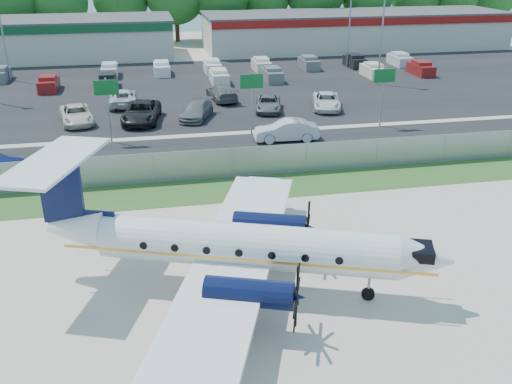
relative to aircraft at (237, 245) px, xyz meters
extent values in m
plane|color=beige|center=(1.85, -0.82, -2.17)|extent=(170.00, 170.00, 0.00)
cube|color=#2D561E|center=(1.85, 11.18, -2.16)|extent=(170.00, 4.00, 0.02)
cube|color=black|center=(1.85, 18.18, -2.16)|extent=(170.00, 8.00, 0.02)
cube|color=black|center=(1.85, 39.18, -2.16)|extent=(170.00, 32.00, 0.02)
cube|color=gray|center=(1.85, 13.18, -1.17)|extent=(120.00, 0.02, 1.90)
cube|color=gray|center=(1.85, 13.18, -0.19)|extent=(120.00, 0.06, 0.06)
cube|color=gray|center=(1.85, 13.18, -2.12)|extent=(120.00, 0.06, 0.06)
cube|color=beige|center=(27.85, 61.18, 0.33)|extent=(44.00, 12.00, 5.00)
cube|color=#474749|center=(27.85, 61.18, 2.95)|extent=(44.40, 12.40, 0.24)
cube|color=maroon|center=(27.85, 55.08, 2.33)|extent=(44.00, 0.20, 1.00)
cylinder|color=gray|center=(-6.15, 22.18, 0.33)|extent=(0.14, 0.14, 5.00)
cube|color=#0C5923|center=(-6.15, 22.03, 2.13)|extent=(1.80, 0.08, 1.10)
cylinder|color=gray|center=(4.85, 22.18, 0.33)|extent=(0.14, 0.14, 5.00)
cube|color=#0C5923|center=(4.85, 22.03, 2.13)|extent=(1.80, 0.08, 1.10)
cylinder|color=gray|center=(15.85, 22.18, 0.33)|extent=(0.14, 0.14, 5.00)
cube|color=#0C5923|center=(15.85, 22.03, 2.13)|extent=(1.80, 0.08, 1.10)
cylinder|color=gray|center=(21.85, 37.18, 2.33)|extent=(0.18, 0.18, 9.00)
cylinder|color=gray|center=(-18.15, 47.18, 2.33)|extent=(0.18, 0.18, 9.00)
cylinder|color=gray|center=(21.85, 47.18, 2.33)|extent=(0.18, 0.18, 9.00)
cylinder|color=silver|center=(0.38, -0.14, 0.00)|extent=(12.51, 6.15, 1.92)
cone|color=silver|center=(7.34, -2.69, 0.00)|extent=(2.75, 2.57, 1.92)
cone|color=silver|center=(-6.78, 2.49, 0.20)|extent=(3.12, 2.70, 1.92)
cube|color=black|center=(7.15, -2.62, 0.35)|extent=(1.30, 1.54, 0.45)
cube|color=silver|center=(-0.10, 0.04, -0.56)|extent=(9.15, 17.79, 0.22)
cylinder|color=black|center=(-0.06, -3.10, -0.40)|extent=(3.60, 2.22, 1.11)
cylinder|color=black|center=(1.95, 2.40, -0.40)|extent=(3.60, 2.22, 1.11)
cube|color=black|center=(-7.25, 2.66, 1.92)|extent=(1.86, 0.83, 2.93)
cube|color=silver|center=(-7.35, 2.69, 3.38)|extent=(4.43, 6.71, 0.14)
cylinder|color=gray|center=(5.31, -1.95, -1.52)|extent=(0.12, 0.12, 1.31)
cylinder|color=black|center=(5.31, -1.95, -1.89)|extent=(0.59, 0.37, 0.57)
cylinder|color=black|center=(-1.10, -2.71, -1.85)|extent=(0.75, 0.60, 0.65)
cylinder|color=black|center=(0.91, 2.78, -1.85)|extent=(0.75, 0.60, 0.65)
cone|color=#E93807|center=(-3.82, 7.39, -1.93)|extent=(0.32, 0.32, 0.48)
cube|color=#E93807|center=(-3.82, 7.39, -2.16)|extent=(0.34, 0.34, 0.03)
imported|color=silver|center=(7.17, 19.97, -2.17)|extent=(5.06, 2.05, 1.63)
imported|color=beige|center=(-9.22, 28.11, -2.17)|extent=(3.46, 5.81, 1.51)
imported|color=black|center=(-3.76, 27.46, -2.17)|extent=(3.75, 6.54, 1.72)
imported|color=#595B5E|center=(0.98, 27.49, -2.17)|extent=(3.79, 5.46, 1.47)
imported|color=#595B5E|center=(7.69, 28.80, -2.17)|extent=(3.22, 5.22, 1.35)
imported|color=silver|center=(13.16, 28.47, -2.17)|extent=(3.70, 5.73, 1.47)
imported|color=silver|center=(-5.42, 33.46, -2.17)|extent=(2.65, 5.62, 1.55)
imported|color=#595B5E|center=(4.10, 33.67, -2.17)|extent=(2.83, 5.69, 1.59)
camera|label=1|loc=(-3.39, -21.19, 11.68)|focal=40.00mm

